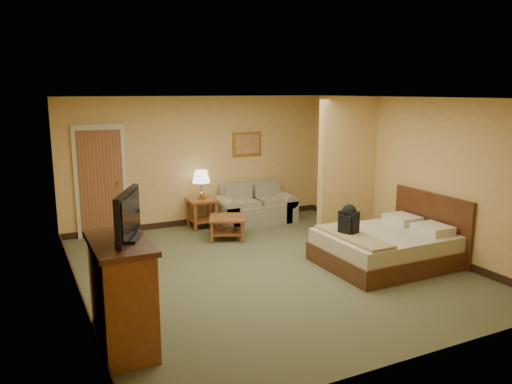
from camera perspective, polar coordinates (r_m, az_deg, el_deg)
floor at (r=7.80m, az=1.26°, el=-8.74°), size 6.00×6.00×0.00m
ceiling at (r=7.32m, az=1.35°, el=10.71°), size 6.00×6.00×0.00m
back_wall at (r=10.18m, az=-6.52°, el=3.52°), size 5.50×0.02×2.60m
left_wall at (r=6.67m, az=-20.15°, el=-1.33°), size 0.02×6.00×2.60m
right_wall at (r=9.04m, az=16.97°, el=2.09°), size 0.02×6.00×2.60m
partition at (r=9.36m, az=10.42°, el=2.71°), size 1.20×0.15×2.60m
door at (r=9.71m, az=-17.30°, el=1.09°), size 0.94×0.16×2.10m
baseboard at (r=10.41m, az=-6.35°, el=-3.26°), size 5.50×0.02×0.12m
loveseat at (r=10.38m, az=-0.07°, el=-2.05°), size 1.62×0.75×0.82m
side_table at (r=9.99m, az=-6.21°, el=-1.94°), size 0.54×0.54×0.59m
table_lamp at (r=9.86m, az=-6.29°, el=1.68°), size 0.35×0.35×0.58m
coffee_table at (r=9.24m, az=-3.27°, el=-3.56°), size 0.86×0.86×0.42m
wall_picture at (r=10.52m, az=-1.05°, el=5.50°), size 0.65×0.04×0.51m
dresser at (r=5.53m, az=-15.04°, el=-11.21°), size 0.59×1.11×1.19m
tv at (r=5.29m, az=-14.45°, el=-2.76°), size 0.41×0.78×0.51m
bed at (r=8.19m, az=14.86°, el=-6.00°), size 1.96×1.65×1.07m
backpack at (r=7.77m, az=10.57°, el=-3.02°), size 0.27×0.33×0.48m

